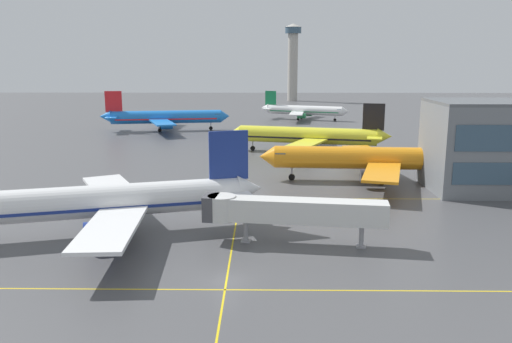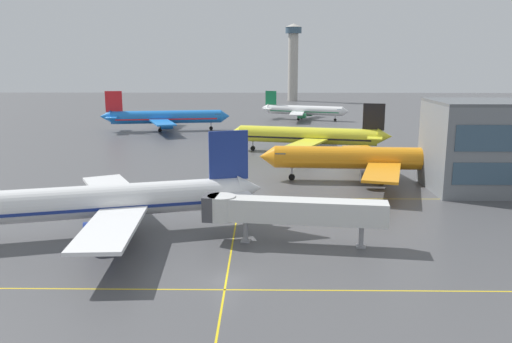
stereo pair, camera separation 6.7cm
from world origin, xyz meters
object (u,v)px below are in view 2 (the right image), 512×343
at_px(control_tower, 293,57).
at_px(jet_bridge, 282,210).
at_px(airliner_far_left_stand, 165,117).
at_px(airliner_front_gate, 107,201).
at_px(airliner_second_row, 372,158).
at_px(airliner_far_right_stand, 304,110).
at_px(airliner_third_row, 309,136).

bearing_deg(control_tower, jet_bridge, -93.46).
bearing_deg(jet_bridge, airliner_far_left_stand, 107.89).
bearing_deg(control_tower, airliner_front_gate, -99.09).
distance_m(airliner_second_row, airliner_far_right_stand, 98.18).
xyz_separation_m(airliner_third_row, airliner_far_right_stand, (3.84, 68.75, -0.56)).
bearing_deg(airliner_third_row, airliner_front_gate, -117.00).
bearing_deg(control_tower, airliner_far_left_stand, -110.75).
relative_size(airliner_far_left_stand, airliner_far_right_stand, 1.23).
bearing_deg(jet_bridge, airliner_far_right_stand, 84.58).
bearing_deg(airliner_front_gate, jet_bridge, -7.89).
xyz_separation_m(airliner_front_gate, control_tower, (34.77, 217.33, 18.65)).
distance_m(airliner_far_left_stand, control_tower, 130.05).
bearing_deg(airliner_far_left_stand, airliner_third_row, -43.10).
bearing_deg(airliner_second_row, jet_bridge, -117.80).
height_order(airliner_front_gate, jet_bridge, airliner_front_gate).
height_order(airliner_far_left_stand, control_tower, control_tower).
distance_m(airliner_second_row, control_tower, 188.80).
bearing_deg(jet_bridge, airliner_second_row, 62.20).
relative_size(airliner_front_gate, jet_bridge, 1.83).
bearing_deg(airliner_far_right_stand, jet_bridge, -95.42).
bearing_deg(airliner_far_left_stand, airliner_front_gate, -83.63).
bearing_deg(airliner_far_right_stand, airliner_far_left_stand, -145.60).
xyz_separation_m(airliner_second_row, jet_bridge, (-17.12, -32.47, -0.15)).
xyz_separation_m(airliner_second_row, airliner_third_row, (-8.59, 29.31, -0.17)).
relative_size(airliner_second_row, airliner_far_left_stand, 1.01).
height_order(jet_bridge, control_tower, control_tower).
bearing_deg(airliner_far_left_stand, control_tower, 69.25).
bearing_deg(airliner_third_row, airliner_far_left_stand, 136.90).
bearing_deg(airliner_front_gate, airliner_far_right_stand, 75.15).
distance_m(airliner_far_right_stand, control_tower, 91.86).
height_order(airliner_second_row, airliner_far_right_stand, airliner_second_row).
relative_size(airliner_second_row, airliner_far_right_stand, 1.25).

